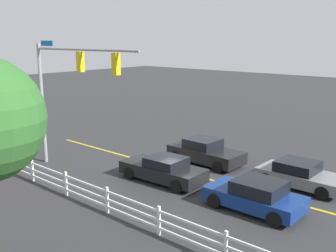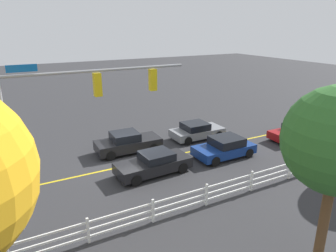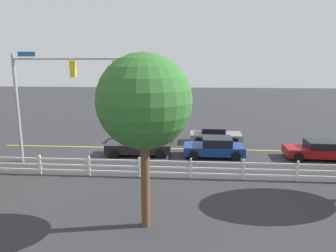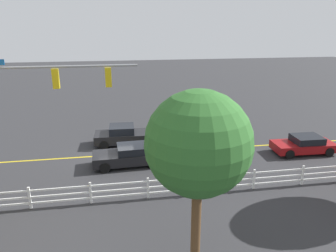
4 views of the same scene
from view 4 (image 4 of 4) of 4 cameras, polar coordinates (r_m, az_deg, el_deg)
ground_plane at (r=22.47m, az=-9.22°, el=-5.11°), size 120.00×120.00×0.00m
lane_center_stripe at (r=22.81m, az=0.90°, el=-4.50°), size 28.00×0.16×0.01m
signal_assembly at (r=17.80m, az=-23.00°, el=4.37°), size 8.00×0.38×7.00m
car_0 at (r=24.97m, az=5.40°, el=-1.07°), size 4.10×2.04×1.28m
car_1 at (r=24.26m, az=23.05°, el=-3.07°), size 4.27×2.00×1.24m
car_2 at (r=20.64m, az=-6.91°, el=-5.22°), size 4.56×2.05×1.31m
car_3 at (r=21.43m, az=7.21°, el=-4.28°), size 4.07×2.06×1.35m
car_4 at (r=24.18m, az=-7.77°, el=-1.65°), size 4.51×2.10×1.45m
white_rail_fence at (r=16.98m, az=1.37°, el=-10.50°), size 26.10×0.10×1.15m
tree_2 at (r=10.43m, az=5.43°, el=-3.24°), size 3.55×3.55×6.72m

